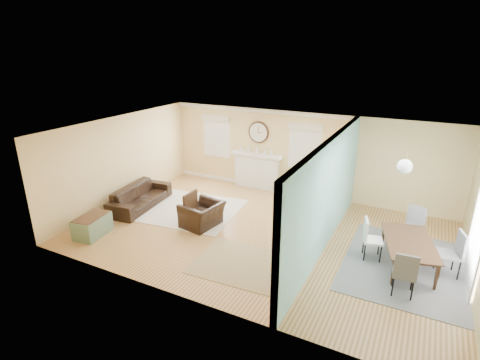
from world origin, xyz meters
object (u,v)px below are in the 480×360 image
Objects in this scene: eames_chair at (202,214)px; green_chair at (301,192)px; sofa at (140,196)px; credenza at (326,209)px; dining_table at (409,254)px.

eames_chair is 1.33× the size of green_chair.
green_chair reaches higher than sofa.
sofa is 5.28m from credenza.
eames_chair is at bearing -102.62° from sofa.
eames_chair is at bearing 62.14° from green_chair.
green_chair is 3.89m from dining_table.
sofa is 2.30m from eames_chair.
green_chair is at bearing 154.60° from eames_chair.
eames_chair is at bearing -150.10° from credenza.
green_chair is 1.47m from credenza.
sofa is 4.72m from green_chair.
green_chair is 0.44× the size of dining_table.
credenza is at bearing -81.60° from sofa.
sofa is 7.21m from dining_table.
green_chair is 0.55× the size of credenza.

